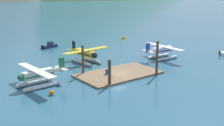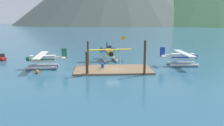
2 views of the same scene
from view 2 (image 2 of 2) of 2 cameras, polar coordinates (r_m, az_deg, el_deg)
The scene contains 13 objects.
ground_plane at distance 42.79m, azimuth 0.23°, elevation -1.82°, with size 1200.00×1200.00×0.00m, color #285670.
dock_platform at distance 42.76m, azimuth 0.23°, elevation -1.63°, with size 14.20×8.13×0.30m, color brown.
piling_near_left at distance 38.79m, azimuth -6.25°, elevation -0.11°, with size 0.49×0.49×4.08m, color #4C3323.
piling_near_right at distance 38.98m, azimuth 8.18°, elevation 1.27°, with size 0.41×0.41×5.93m, color #4C3323.
piling_far_left at distance 46.12m, azimuth -6.02°, elevation 2.27°, with size 0.40×0.40×5.13m, color #4C3323.
flagpole at distance 43.58m, azimuth 2.35°, elevation 3.83°, with size 0.95×0.10×6.07m.
fuel_drum at distance 43.35m, azimuth -2.36°, elevation -0.67°, with size 0.62×0.62×0.88m.
mooring_buoy at distance 42.12m, azimuth -18.24°, elevation -2.08°, with size 0.70×0.70×0.70m, color orange.
seaplane_white_stbd_fwd at distance 48.95m, azimuth 17.17°, elevation 1.16°, with size 7.98×10.45×3.84m.
seaplane_cream_port_fwd at distance 46.21m, azimuth -16.97°, elevation 0.63°, with size 7.98×10.46×3.84m.
seaplane_yellow_bow_centre at distance 52.64m, azimuth -0.68°, elevation 2.28°, with size 10.48×7.97×3.84m.
boat_red_open_west at distance 60.17m, azimuth -25.73°, elevation 1.22°, with size 3.13×4.54×1.50m.
boat_navy_open_north at distance 70.90m, azimuth -0.87°, elevation 3.56°, with size 4.77×2.56×1.50m.
Camera 2 is at (-3.00, -41.68, 9.24)m, focal length 36.62 mm.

